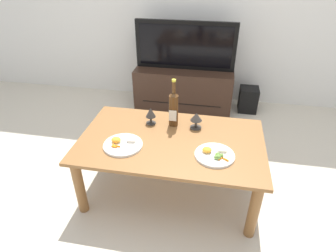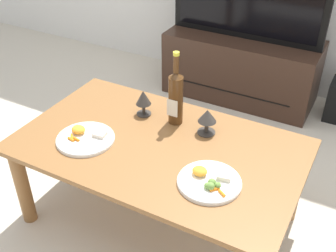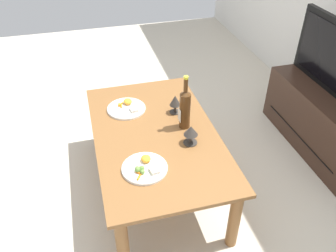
{
  "view_description": "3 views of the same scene",
  "coord_description": "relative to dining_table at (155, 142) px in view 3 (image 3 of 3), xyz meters",
  "views": [
    {
      "loc": [
        0.28,
        -1.63,
        1.63
      ],
      "look_at": [
        -0.03,
        0.04,
        0.56
      ],
      "focal_mm": 30.37,
      "sensor_mm": 36.0,
      "label": 1
    },
    {
      "loc": [
        0.76,
        -1.32,
        1.61
      ],
      "look_at": [
        0.03,
        0.03,
        0.57
      ],
      "focal_mm": 44.35,
      "sensor_mm": 36.0,
      "label": 2
    },
    {
      "loc": [
        1.72,
        -0.37,
        1.84
      ],
      "look_at": [
        0.03,
        0.08,
        0.54
      ],
      "focal_mm": 36.94,
      "sensor_mm": 36.0,
      "label": 3
    }
  ],
  "objects": [
    {
      "name": "goblet_right",
      "position": [
        0.16,
        0.19,
        0.16
      ],
      "size": [
        0.09,
        0.09,
        0.13
      ],
      "color": "#38332D",
      "rests_on": "dining_table"
    },
    {
      "name": "goblet_left",
      "position": [
        -0.19,
        0.19,
        0.16
      ],
      "size": [
        0.08,
        0.08,
        0.14
      ],
      "color": "#38332D",
      "rests_on": "dining_table"
    },
    {
      "name": "dinner_plate_right",
      "position": [
        0.31,
        -0.13,
        0.09
      ],
      "size": [
        0.26,
        0.26,
        0.05
      ],
      "color": "white",
      "rests_on": "dining_table"
    },
    {
      "name": "ground_plane",
      "position": [
        0.0,
        0.0,
        -0.4
      ],
      "size": [
        6.4,
        6.4,
        0.0
      ],
      "primitive_type": "plane",
      "color": "beige"
    },
    {
      "name": "wine_bottle",
      "position": [
        -0.02,
        0.2,
        0.22
      ],
      "size": [
        0.07,
        0.07,
        0.37
      ],
      "color": "#4C2D14",
      "rests_on": "dining_table"
    },
    {
      "name": "dinner_plate_left",
      "position": [
        -0.32,
        -0.13,
        0.09
      ],
      "size": [
        0.27,
        0.27,
        0.05
      ],
      "color": "white",
      "rests_on": "dining_table"
    },
    {
      "name": "dining_table",
      "position": [
        0.0,
        0.0,
        0.0
      ],
      "size": [
        1.31,
        0.78,
        0.48
      ],
      "color": "brown",
      "rests_on": "ground_plane"
    },
    {
      "name": "tv_stand",
      "position": [
        -0.09,
        1.41,
        -0.17
      ],
      "size": [
        1.1,
        0.46,
        0.48
      ],
      "color": "#382319",
      "rests_on": "ground_plane"
    }
  ]
}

